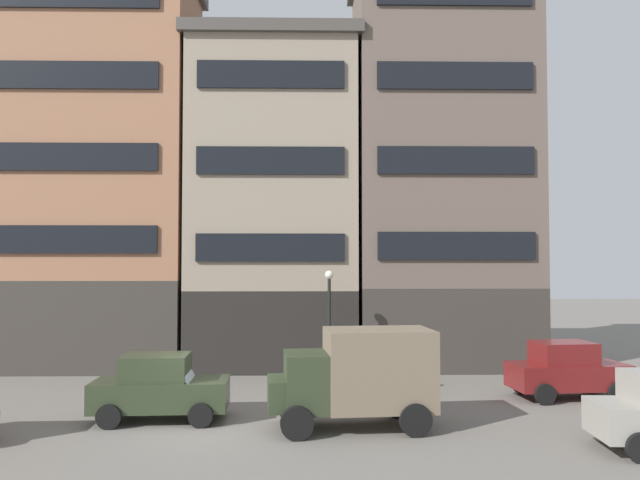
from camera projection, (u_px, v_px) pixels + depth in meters
name	position (u px, v px, depth m)	size (l,w,h in m)	color
ground_plane	(207.00, 425.00, 16.85)	(120.00, 120.00, 0.00)	slate
building_far_left	(76.00, 166.00, 27.07)	(10.48, 5.72, 17.18)	#38332D
building_center_left	(274.00, 201.00, 27.18)	(7.46, 5.72, 14.10)	black
building_center_right	(441.00, 163.00, 27.39)	(7.95, 5.72, 17.48)	#38332D
delivery_truck_near	(357.00, 374.00, 16.55)	(4.48, 2.45, 2.62)	#2D3823
sedan_light	(160.00, 388.00, 17.36)	(3.77, 2.00, 1.83)	#2D3823
sedan_parked_curb	(567.00, 370.00, 20.23)	(3.83, 2.13, 1.83)	maroon
pedestrian_officer	(389.00, 365.00, 20.91)	(0.43, 0.43, 1.79)	#38332D
streetlamp_curbside	(329.00, 310.00, 22.92)	(0.32, 0.32, 4.12)	black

